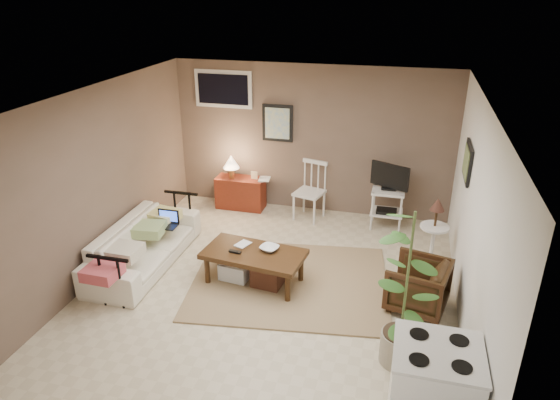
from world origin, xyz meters
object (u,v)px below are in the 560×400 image
(coffee_table, at_px, (253,265))
(spindle_chair, at_px, (310,193))
(red_console, at_px, (240,190))
(side_table, at_px, (435,225))
(armchair, at_px, (418,283))
(potted_plant, at_px, (407,285))
(sofa, at_px, (143,238))
(tv_stand, at_px, (388,195))
(stove, at_px, (432,394))

(coffee_table, bearing_deg, spindle_chair, 81.59)
(red_console, distance_m, side_table, 3.33)
(armchair, distance_m, potted_plant, 1.15)
(armchair, bearing_deg, side_table, -176.36)
(coffee_table, relative_size, armchair, 1.99)
(coffee_table, bearing_deg, sofa, 177.16)
(red_console, bearing_deg, tv_stand, -2.97)
(coffee_table, height_order, red_console, red_console)
(tv_stand, height_order, side_table, tv_stand)
(armchair, distance_m, stove, 1.85)
(spindle_chair, height_order, side_table, side_table)
(sofa, xyz_separation_m, spindle_chair, (1.87, 1.98, 0.05))
(side_table, relative_size, stove, 1.09)
(red_console, height_order, side_table, side_table)
(coffee_table, height_order, side_table, side_table)
(sofa, relative_size, stove, 2.20)
(red_console, bearing_deg, potted_plant, -48.96)
(sofa, xyz_separation_m, potted_plant, (3.41, -1.09, 0.51))
(armchair, relative_size, potted_plant, 0.39)
(sofa, xyz_separation_m, red_console, (0.65, 2.08, -0.07))
(tv_stand, bearing_deg, potted_plant, -84.03)
(spindle_chair, xyz_separation_m, potted_plant, (1.54, -3.07, 0.47))
(spindle_chair, bearing_deg, sofa, -133.41)
(coffee_table, distance_m, spindle_chair, 2.08)
(armchair, xyz_separation_m, potted_plant, (-0.16, -0.98, 0.57))
(coffee_table, distance_m, armchair, 2.01)
(tv_stand, height_order, stove, tv_stand)
(red_console, relative_size, potted_plant, 0.54)
(side_table, bearing_deg, tv_stand, 122.22)
(spindle_chair, xyz_separation_m, stove, (1.81, -3.92, 0.01))
(sofa, height_order, side_table, side_table)
(red_console, xyz_separation_m, side_table, (3.10, -1.17, 0.30))
(red_console, distance_m, potted_plant, 4.24)
(spindle_chair, distance_m, potted_plant, 3.46)
(tv_stand, relative_size, stove, 1.14)
(red_console, relative_size, armchair, 1.40)
(tv_stand, bearing_deg, coffee_table, -126.93)
(side_table, height_order, potted_plant, potted_plant)
(red_console, bearing_deg, stove, -53.01)
(coffee_table, height_order, spindle_chair, spindle_chair)
(coffee_table, bearing_deg, armchair, -0.76)
(red_console, distance_m, stove, 5.04)
(sofa, height_order, potted_plant, potted_plant)
(spindle_chair, bearing_deg, stove, -65.18)
(side_table, xyz_separation_m, stove, (-0.07, -2.86, -0.17))
(tv_stand, xyz_separation_m, armchair, (0.48, -2.06, -0.22))
(red_console, height_order, potted_plant, potted_plant)
(coffee_table, distance_m, red_console, 2.34)
(tv_stand, bearing_deg, side_table, -57.78)
(coffee_table, relative_size, spindle_chair, 1.41)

